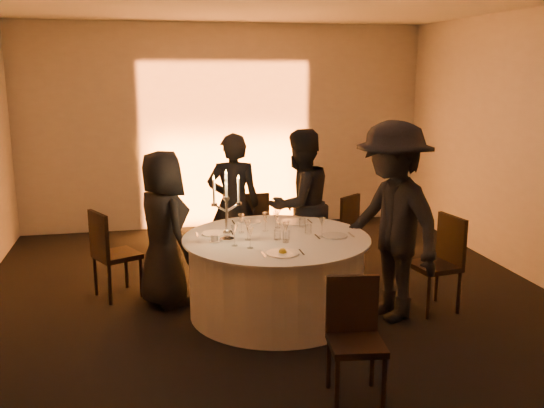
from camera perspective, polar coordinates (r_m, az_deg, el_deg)
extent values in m
plane|color=black|center=(6.06, 0.40, -10.15)|extent=(7.00, 7.00, 0.00)
plane|color=beige|center=(9.07, -4.40, 7.23)|extent=(7.00, 0.00, 7.00)
plane|color=beige|center=(2.45, 18.65, -8.18)|extent=(7.00, 0.00, 7.00)
cube|color=black|center=(9.03, -3.99, -2.14)|extent=(0.25, 0.12, 0.10)
cylinder|color=black|center=(6.05, 0.40, -10.02)|extent=(0.60, 0.60, 0.03)
cylinder|color=black|center=(5.92, 0.41, -6.80)|extent=(0.20, 0.20, 0.75)
cylinder|color=white|center=(5.92, 0.41, -6.80)|extent=(1.68, 1.68, 0.75)
cylinder|color=white|center=(5.80, 0.41, -3.22)|extent=(1.80, 1.80, 0.02)
cube|color=black|center=(6.52, -14.38, -4.70)|extent=(0.55, 0.55, 0.05)
cube|color=black|center=(6.38, -16.00, -2.82)|extent=(0.22, 0.38, 0.47)
cylinder|color=black|center=(6.51, -12.21, -6.73)|extent=(0.04, 0.04, 0.44)
cylinder|color=black|center=(6.81, -13.56, -5.93)|extent=(0.04, 0.04, 0.44)
cylinder|color=black|center=(6.37, -15.02, -7.31)|extent=(0.04, 0.04, 0.44)
cylinder|color=black|center=(6.68, -16.27, -6.47)|extent=(0.04, 0.04, 0.44)
cube|color=black|center=(7.24, -2.16, -2.55)|extent=(0.42, 0.42, 0.05)
cube|color=black|center=(6.99, -1.93, -0.91)|extent=(0.41, 0.04, 0.47)
cylinder|color=black|center=(7.50, -1.03, -3.84)|extent=(0.04, 0.04, 0.44)
cylinder|color=black|center=(7.44, -3.72, -3.99)|extent=(0.04, 0.04, 0.44)
cylinder|color=black|center=(7.16, -0.51, -4.63)|extent=(0.04, 0.04, 0.44)
cylinder|color=black|center=(7.11, -3.33, -4.78)|extent=(0.04, 0.04, 0.44)
cube|color=black|center=(7.50, 6.22, -2.39)|extent=(0.53, 0.53, 0.05)
cube|color=black|center=(7.36, 7.35, -0.86)|extent=(0.32, 0.26, 0.43)
cylinder|color=black|center=(7.78, 5.87, -3.46)|extent=(0.04, 0.04, 0.40)
cylinder|color=black|center=(7.52, 4.47, -3.98)|extent=(0.04, 0.04, 0.40)
cylinder|color=black|center=(7.61, 7.87, -3.88)|extent=(0.04, 0.04, 0.40)
cylinder|color=black|center=(7.35, 6.51, -4.43)|extent=(0.04, 0.04, 0.40)
cube|color=black|center=(6.17, 15.00, -5.68)|extent=(0.48, 0.48, 0.05)
cube|color=black|center=(6.21, 16.53, -3.19)|extent=(0.11, 0.41, 0.47)
cylinder|color=black|center=(6.28, 12.61, -7.45)|extent=(0.04, 0.04, 0.44)
cylinder|color=black|center=(6.01, 14.51, -8.47)|extent=(0.04, 0.04, 0.44)
cylinder|color=black|center=(6.48, 15.23, -6.97)|extent=(0.04, 0.04, 0.44)
cylinder|color=black|center=(6.22, 17.18, -7.93)|extent=(0.04, 0.04, 0.44)
cube|color=black|center=(4.47, 7.94, -12.98)|extent=(0.43, 0.43, 0.05)
cube|color=black|center=(4.53, 7.55, -9.32)|extent=(0.39, 0.09, 0.44)
cylinder|color=black|center=(4.39, 6.15, -16.57)|extent=(0.04, 0.04, 0.41)
cylinder|color=black|center=(4.46, 10.49, -16.22)|extent=(0.04, 0.04, 0.41)
cylinder|color=black|center=(4.68, 5.37, -14.62)|extent=(0.04, 0.04, 0.41)
cylinder|color=black|center=(4.74, 9.42, -14.34)|extent=(0.04, 0.04, 0.41)
imported|color=black|center=(6.13, -10.20, -2.32)|extent=(0.77, 0.90, 1.57)
imported|color=black|center=(6.93, -3.64, -0.08)|extent=(0.66, 0.50, 1.65)
imported|color=black|center=(6.80, 2.64, -0.08)|extent=(1.03, 0.95, 1.70)
imported|color=black|center=(5.78, 11.20, -1.65)|extent=(1.03, 1.37, 1.89)
cylinder|color=white|center=(5.92, -5.43, -2.79)|extent=(0.25, 0.25, 0.01)
cube|color=silver|center=(5.90, -7.07, -2.88)|extent=(0.01, 0.17, 0.01)
cube|color=silver|center=(5.94, -3.80, -2.71)|extent=(0.02, 0.17, 0.01)
cylinder|color=white|center=(6.36, -2.14, -1.66)|extent=(0.25, 0.25, 0.01)
cube|color=silver|center=(6.33, -3.65, -1.74)|extent=(0.02, 0.17, 0.01)
cube|color=silver|center=(6.39, -0.64, -1.59)|extent=(0.01, 0.17, 0.01)
cylinder|color=white|center=(6.33, 2.10, -1.72)|extent=(0.29, 0.29, 0.01)
cube|color=silver|center=(6.30, 0.60, -1.81)|extent=(0.02, 0.17, 0.01)
cube|color=silver|center=(6.38, 3.58, -1.64)|extent=(0.02, 0.17, 0.01)
cylinder|color=white|center=(5.85, 5.90, -2.99)|extent=(0.25, 0.25, 0.01)
cube|color=silver|center=(5.80, 4.30, -3.10)|extent=(0.02, 0.17, 0.01)
cube|color=silver|center=(5.90, 7.47, -2.89)|extent=(0.01, 0.17, 0.01)
cylinder|color=white|center=(5.27, 1.01, -4.66)|extent=(0.29, 0.29, 0.01)
cube|color=silver|center=(5.24, -0.81, -4.79)|extent=(0.02, 0.17, 0.01)
cube|color=silver|center=(5.31, 2.80, -4.55)|extent=(0.02, 0.17, 0.01)
sphere|color=gold|center=(5.26, 1.01, -4.22)|extent=(0.07, 0.07, 0.07)
cylinder|color=white|center=(5.67, -5.40, -3.50)|extent=(0.11, 0.11, 0.01)
cylinder|color=white|center=(5.67, -5.41, -3.17)|extent=(0.07, 0.07, 0.06)
cylinder|color=silver|center=(5.70, -4.25, -3.32)|extent=(0.14, 0.14, 0.02)
sphere|color=silver|center=(5.69, -4.26, -2.72)|extent=(0.07, 0.07, 0.07)
cylinder|color=silver|center=(5.65, -4.28, -1.39)|extent=(0.03, 0.03, 0.36)
cylinder|color=silver|center=(5.61, -4.31, 0.53)|extent=(0.06, 0.06, 0.03)
cylinder|color=silver|center=(5.59, -4.33, 1.73)|extent=(0.02, 0.02, 0.23)
cone|color=orange|center=(5.56, -4.35, 3.10)|extent=(0.02, 0.02, 0.04)
cylinder|color=silver|center=(5.62, -4.88, -0.38)|extent=(0.13, 0.02, 0.09)
cylinder|color=silver|center=(5.61, -5.47, -0.05)|extent=(0.05, 0.05, 0.03)
cylinder|color=silver|center=(5.58, -5.49, 1.16)|extent=(0.02, 0.02, 0.23)
cone|color=orange|center=(5.56, -5.52, 2.53)|extent=(0.02, 0.02, 0.04)
cylinder|color=silver|center=(5.64, -3.72, -0.33)|extent=(0.13, 0.02, 0.09)
cylinder|color=silver|center=(5.64, -3.15, 0.06)|extent=(0.05, 0.05, 0.03)
cylinder|color=silver|center=(5.61, -3.16, 1.26)|extent=(0.02, 0.02, 0.23)
cone|color=orange|center=(5.59, -3.18, 2.62)|extent=(0.02, 0.02, 0.04)
cylinder|color=white|center=(5.70, -2.30, -3.38)|extent=(0.06, 0.06, 0.01)
cylinder|color=white|center=(5.69, -2.30, -2.88)|extent=(0.01, 0.01, 0.10)
cone|color=white|center=(5.67, -2.31, -2.00)|extent=(0.07, 0.07, 0.09)
cylinder|color=white|center=(5.45, -2.06, -4.15)|extent=(0.06, 0.06, 0.01)
cylinder|color=white|center=(5.43, -2.07, -3.62)|extent=(0.01, 0.01, 0.10)
cone|color=white|center=(5.41, -2.07, -2.71)|extent=(0.07, 0.07, 0.09)
cylinder|color=white|center=(5.62, 1.30, -3.61)|extent=(0.06, 0.06, 0.01)
cylinder|color=white|center=(5.61, 1.30, -3.10)|extent=(0.01, 0.01, 0.10)
cone|color=white|center=(5.58, 1.31, -2.21)|extent=(0.07, 0.07, 0.09)
cylinder|color=white|center=(6.01, -0.64, -2.54)|extent=(0.06, 0.06, 0.01)
cylinder|color=white|center=(6.00, -0.64, -2.06)|extent=(0.01, 0.01, 0.10)
cone|color=white|center=(5.97, -0.64, -1.22)|extent=(0.07, 0.07, 0.09)
cylinder|color=white|center=(5.52, -3.55, -3.92)|extent=(0.06, 0.06, 0.01)
cylinder|color=white|center=(5.51, -3.56, -3.41)|extent=(0.01, 0.01, 0.10)
cone|color=white|center=(5.49, -3.57, -2.50)|extent=(0.07, 0.07, 0.09)
cylinder|color=white|center=(6.12, 0.53, -2.25)|extent=(0.06, 0.06, 0.01)
cylinder|color=white|center=(6.11, 0.53, -1.78)|extent=(0.01, 0.01, 0.10)
cone|color=white|center=(6.09, 0.53, -0.96)|extent=(0.07, 0.07, 0.09)
cylinder|color=white|center=(5.82, 4.72, -3.07)|extent=(0.06, 0.06, 0.01)
cylinder|color=white|center=(5.81, 4.73, -2.58)|extent=(0.01, 0.01, 0.10)
cone|color=white|center=(5.79, 4.74, -1.72)|extent=(0.07, 0.07, 0.09)
cylinder|color=white|center=(5.96, -2.90, -2.68)|extent=(0.06, 0.06, 0.01)
cylinder|color=white|center=(5.95, -2.91, -2.19)|extent=(0.01, 0.01, 0.10)
cone|color=white|center=(5.92, -2.92, -1.35)|extent=(0.07, 0.07, 0.09)
cylinder|color=white|center=(6.02, 0.38, -2.52)|extent=(0.06, 0.06, 0.01)
cylinder|color=white|center=(6.00, 0.38, -2.04)|extent=(0.01, 0.01, 0.10)
cone|color=white|center=(5.98, 0.38, -1.21)|extent=(0.07, 0.07, 0.09)
cylinder|color=white|center=(5.91, 3.43, -2.39)|extent=(0.07, 0.07, 0.09)
cylinder|color=white|center=(6.17, 2.87, -1.75)|extent=(0.07, 0.07, 0.09)
cylinder|color=white|center=(5.71, 0.51, -2.92)|extent=(0.07, 0.07, 0.09)
cylinder|color=white|center=(5.69, 1.34, -2.96)|extent=(0.07, 0.07, 0.09)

